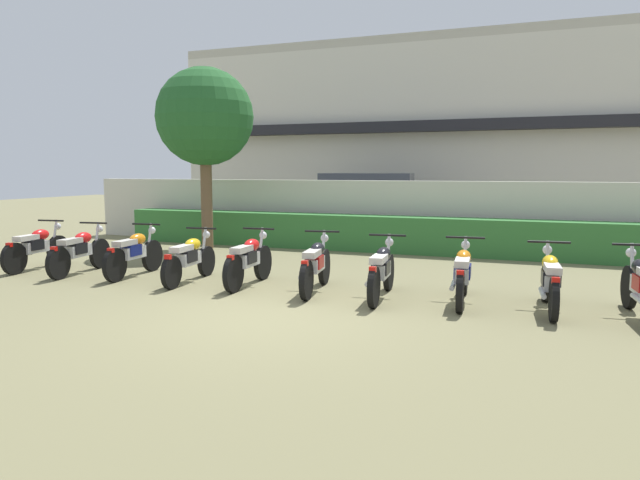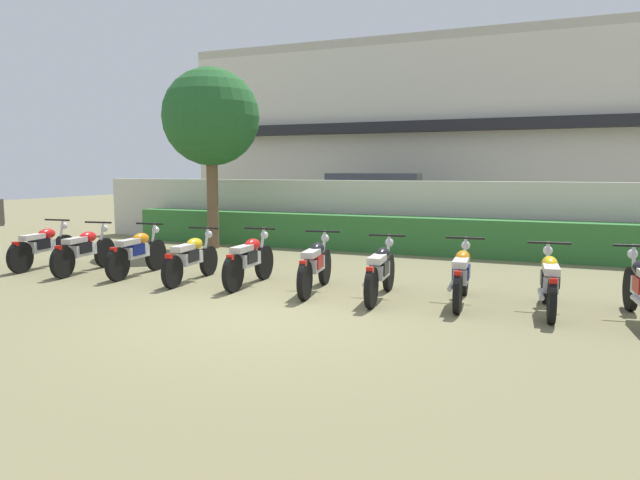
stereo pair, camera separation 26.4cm
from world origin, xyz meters
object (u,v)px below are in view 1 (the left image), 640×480
at_px(tree_near_inspector, 205,118).
at_px(motorcycle_in_row_2, 134,253).
at_px(motorcycle_in_row_4, 249,260).
at_px(motorcycle_in_row_5, 316,265).
at_px(parked_car, 372,205).
at_px(motorcycle_in_row_1, 79,251).
at_px(motorcycle_in_row_8, 550,280).
at_px(motorcycle_in_row_6, 382,270).
at_px(motorcycle_in_row_3, 189,258).
at_px(motorcycle_in_row_0, 36,247).
at_px(motorcycle_in_row_7, 463,274).

height_order(tree_near_inspector, motorcycle_in_row_2, tree_near_inspector).
distance_m(motorcycle_in_row_4, motorcycle_in_row_5, 1.26).
bearing_deg(parked_car, motorcycle_in_row_1, -119.74).
distance_m(tree_near_inspector, motorcycle_in_row_1, 4.95).
height_order(motorcycle_in_row_1, motorcycle_in_row_8, motorcycle_in_row_1).
distance_m(parked_car, motorcycle_in_row_8, 9.79).
xyz_separation_m(motorcycle_in_row_2, motorcycle_in_row_6, (4.84, -0.15, -0.00)).
xyz_separation_m(motorcycle_in_row_3, motorcycle_in_row_4, (1.14, 0.09, 0.02)).
height_order(motorcycle_in_row_2, motorcycle_in_row_8, motorcycle_in_row_2).
distance_m(motorcycle_in_row_2, motorcycle_in_row_6, 4.84).
bearing_deg(tree_near_inspector, parked_car, 55.00).
height_order(tree_near_inspector, motorcycle_in_row_0, tree_near_inspector).
bearing_deg(motorcycle_in_row_2, motorcycle_in_row_1, 91.97).
distance_m(motorcycle_in_row_3, motorcycle_in_row_4, 1.14).
height_order(tree_near_inspector, motorcycle_in_row_8, tree_near_inspector).
xyz_separation_m(parked_car, motorcycle_in_row_8, (5.05, -8.37, -0.49)).
height_order(motorcycle_in_row_0, motorcycle_in_row_7, motorcycle_in_row_0).
bearing_deg(motorcycle_in_row_2, tree_near_inspector, 7.15).
height_order(motorcycle_in_row_0, motorcycle_in_row_3, motorcycle_in_row_0).
bearing_deg(motorcycle_in_row_5, motorcycle_in_row_4, 79.88).
bearing_deg(motorcycle_in_row_8, motorcycle_in_row_7, 81.46).
height_order(motorcycle_in_row_3, motorcycle_in_row_7, motorcycle_in_row_7).
bearing_deg(motorcycle_in_row_4, parked_car, -1.88).
xyz_separation_m(motorcycle_in_row_1, motorcycle_in_row_6, (6.01, -0.01, -0.00)).
bearing_deg(motorcycle_in_row_7, motorcycle_in_row_3, 86.63).
relative_size(parked_car, motorcycle_in_row_7, 2.49).
xyz_separation_m(motorcycle_in_row_2, motorcycle_in_row_8, (7.28, -0.08, -0.01)).
relative_size(motorcycle_in_row_4, motorcycle_in_row_8, 1.00).
bearing_deg(motorcycle_in_row_6, motorcycle_in_row_3, 84.20).
relative_size(motorcycle_in_row_2, motorcycle_in_row_7, 0.97).
bearing_deg(motorcycle_in_row_8, parked_car, 26.37).
distance_m(tree_near_inspector, motorcycle_in_row_5, 6.65).
bearing_deg(motorcycle_in_row_6, parked_car, 12.08).
xyz_separation_m(parked_car, tree_near_inspector, (-3.07, -4.39, 2.34)).
height_order(motorcycle_in_row_3, motorcycle_in_row_4, motorcycle_in_row_4).
distance_m(motorcycle_in_row_3, motorcycle_in_row_6, 3.54).
xyz_separation_m(motorcycle_in_row_5, motorcycle_in_row_7, (2.36, 0.05, -0.01)).
distance_m(motorcycle_in_row_2, motorcycle_in_row_4, 2.44).
xyz_separation_m(motorcycle_in_row_0, motorcycle_in_row_3, (3.63, -0.04, -0.02)).
height_order(motorcycle_in_row_3, motorcycle_in_row_8, motorcycle_in_row_8).
xyz_separation_m(motorcycle_in_row_1, motorcycle_in_row_5, (4.86, 0.09, 0.00)).
bearing_deg(motorcycle_in_row_8, motorcycle_in_row_1, 85.70).
bearing_deg(parked_car, motorcycle_in_row_4, -96.39).
bearing_deg(motorcycle_in_row_0, motorcycle_in_row_3, -97.66).
relative_size(motorcycle_in_row_1, motorcycle_in_row_4, 1.03).
relative_size(motorcycle_in_row_3, motorcycle_in_row_7, 0.98).
height_order(parked_car, motorcycle_in_row_5, parked_car).
xyz_separation_m(tree_near_inspector, motorcycle_in_row_3, (2.14, -4.01, -2.84)).
xyz_separation_m(motorcycle_in_row_0, motorcycle_in_row_1, (1.17, -0.07, -0.00)).
distance_m(motorcycle_in_row_5, motorcycle_in_row_6, 1.15).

